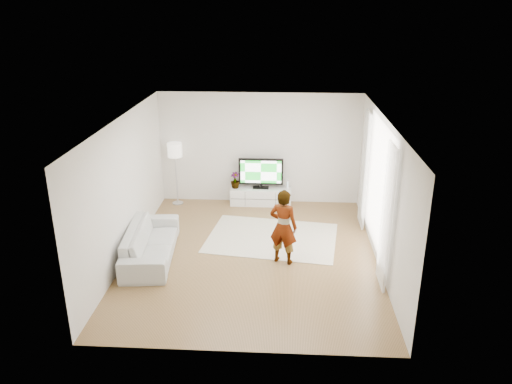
# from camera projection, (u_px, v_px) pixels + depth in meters

# --- Properties ---
(floor) EXTENTS (6.00, 6.00, 0.00)m
(floor) POSITION_uv_depth(u_px,v_px,m) (252.00, 255.00, 10.15)
(floor) COLOR #9A7245
(floor) RESTS_ON ground
(ceiling) EXTENTS (6.00, 6.00, 0.00)m
(ceiling) POSITION_uv_depth(u_px,v_px,m) (251.00, 120.00, 9.15)
(ceiling) COLOR white
(ceiling) RESTS_ON wall_back
(wall_left) EXTENTS (0.02, 6.00, 2.80)m
(wall_left) POSITION_uv_depth(u_px,v_px,m) (125.00, 188.00, 9.78)
(wall_left) COLOR silver
(wall_left) RESTS_ON floor
(wall_right) EXTENTS (0.02, 6.00, 2.80)m
(wall_right) POSITION_uv_depth(u_px,v_px,m) (382.00, 194.00, 9.51)
(wall_right) COLOR silver
(wall_right) RESTS_ON floor
(wall_back) EXTENTS (5.00, 0.02, 2.80)m
(wall_back) POSITION_uv_depth(u_px,v_px,m) (260.00, 149.00, 12.45)
(wall_back) COLOR silver
(wall_back) RESTS_ON floor
(wall_front) EXTENTS (5.00, 0.02, 2.80)m
(wall_front) POSITION_uv_depth(u_px,v_px,m) (237.00, 268.00, 6.85)
(wall_front) COLOR silver
(wall_front) RESTS_ON floor
(window) EXTENTS (0.01, 2.60, 2.50)m
(window) POSITION_uv_depth(u_px,v_px,m) (379.00, 186.00, 9.77)
(window) COLOR white
(window) RESTS_ON wall_right
(curtain_near) EXTENTS (0.04, 0.70, 2.60)m
(curtain_near) POSITION_uv_depth(u_px,v_px,m) (386.00, 217.00, 8.60)
(curtain_near) COLOR white
(curtain_near) RESTS_ON floor
(curtain_far) EXTENTS (0.04, 0.70, 2.60)m
(curtain_far) POSITION_uv_depth(u_px,v_px,m) (365.00, 170.00, 11.03)
(curtain_far) COLOR white
(curtain_far) RESTS_ON floor
(media_console) EXTENTS (1.53, 0.43, 0.43)m
(media_console) POSITION_uv_depth(u_px,v_px,m) (261.00, 196.00, 12.65)
(media_console) COLOR white
(media_console) RESTS_ON floor
(television) EXTENTS (1.11, 0.22, 0.77)m
(television) POSITION_uv_depth(u_px,v_px,m) (261.00, 172.00, 12.45)
(television) COLOR black
(television) RESTS_ON media_console
(game_console) EXTENTS (0.07, 0.18, 0.24)m
(game_console) POSITION_uv_depth(u_px,v_px,m) (287.00, 184.00, 12.49)
(game_console) COLOR white
(game_console) RESTS_ON media_console
(potted_plant) EXTENTS (0.24, 0.24, 0.41)m
(potted_plant) POSITION_uv_depth(u_px,v_px,m) (235.00, 180.00, 12.53)
(potted_plant) COLOR #3F7238
(potted_plant) RESTS_ON media_console
(rug) EXTENTS (2.99, 2.33, 0.01)m
(rug) POSITION_uv_depth(u_px,v_px,m) (272.00, 238.00, 10.89)
(rug) COLOR beige
(rug) RESTS_ON floor
(player) EXTENTS (0.64, 0.52, 1.51)m
(player) POSITION_uv_depth(u_px,v_px,m) (283.00, 227.00, 9.61)
(player) COLOR #334772
(player) RESTS_ON rug
(sofa) EXTENTS (1.08, 2.32, 0.66)m
(sofa) POSITION_uv_depth(u_px,v_px,m) (151.00, 243.00, 9.96)
(sofa) COLOR beige
(sofa) RESTS_ON floor
(floor_lamp) EXTENTS (0.35, 0.35, 1.59)m
(floor_lamp) POSITION_uv_depth(u_px,v_px,m) (175.00, 153.00, 12.30)
(floor_lamp) COLOR silver
(floor_lamp) RESTS_ON floor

